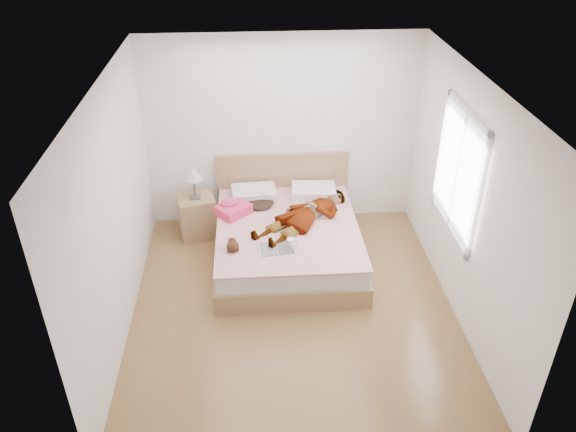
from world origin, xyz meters
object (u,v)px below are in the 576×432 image
object	(u,v)px
bed	(287,237)
plush_toy	(233,245)
towel	(232,208)
phone	(264,194)
magazine	(277,248)
coffee_mug	(291,243)
woman	(305,212)
nightstand	(197,213)

from	to	relation	value
bed	plush_toy	distance (m)	0.93
towel	phone	bearing A→B (deg)	25.79
phone	bed	distance (m)	0.64
phone	magazine	size ratio (longest dim) A/B	0.19
magazine	coffee_mug	bearing A→B (deg)	12.93
bed	towel	size ratio (longest dim) A/B	4.16
woman	bed	distance (m)	0.41
phone	bed	bearing A→B (deg)	-101.29
magazine	plush_toy	xyz separation A→B (m)	(-0.50, 0.02, 0.05)
magazine	nightstand	bearing A→B (deg)	130.85
coffee_mug	nightstand	xyz separation A→B (m)	(-1.18, 1.13, -0.23)
plush_toy	towel	bearing A→B (deg)	90.94
woman	plush_toy	distance (m)	1.08
bed	magazine	world-z (taller)	bed
towel	magazine	distance (m)	0.98
phone	nightstand	bearing A→B (deg)	127.05
magazine	towel	bearing A→B (deg)	121.99
phone	magazine	distance (m)	1.04
bed	magazine	bearing A→B (deg)	-104.98
woman	bed	xyz separation A→B (m)	(-0.23, -0.03, -0.34)
nightstand	woman	bearing A→B (deg)	-21.31
phone	magazine	world-z (taller)	phone
phone	plush_toy	distance (m)	1.08
woman	magazine	size ratio (longest dim) A/B	3.43
phone	nightstand	distance (m)	0.97
towel	nightstand	xyz separation A→B (m)	(-0.49, 0.34, -0.26)
towel	magazine	size ratio (longest dim) A/B	1.11
bed	coffee_mug	world-z (taller)	bed
plush_toy	nightstand	distance (m)	1.28
nightstand	phone	bearing A→B (deg)	-9.19
phone	nightstand	world-z (taller)	nightstand
coffee_mug	nightstand	bearing A→B (deg)	136.28
magazine	plush_toy	distance (m)	0.51
woman	nightstand	distance (m)	1.53
plush_toy	magazine	bearing A→B (deg)	-2.11
woman	nightstand	size ratio (longest dim) A/B	1.53
magazine	coffee_mug	size ratio (longest dim) A/B	3.23
woman	towel	xyz separation A→B (m)	(-0.90, 0.20, -0.02)
phone	bed	size ratio (longest dim) A/B	0.04
magazine	woman	bearing A→B (deg)	58.27
phone	nightstand	xyz separation A→B (m)	(-0.90, 0.15, -0.34)
woman	nightstand	xyz separation A→B (m)	(-1.40, 0.55, -0.28)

